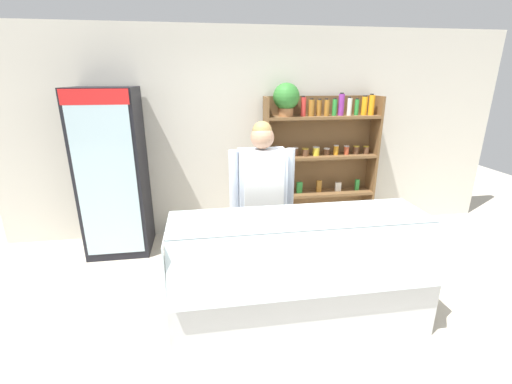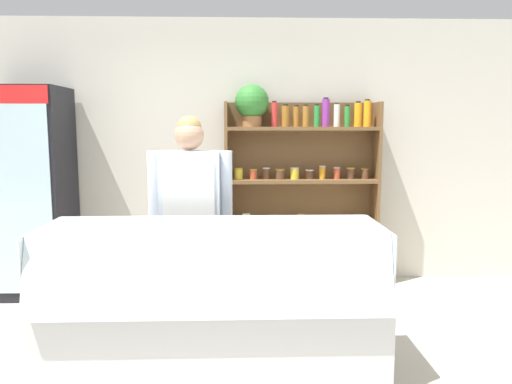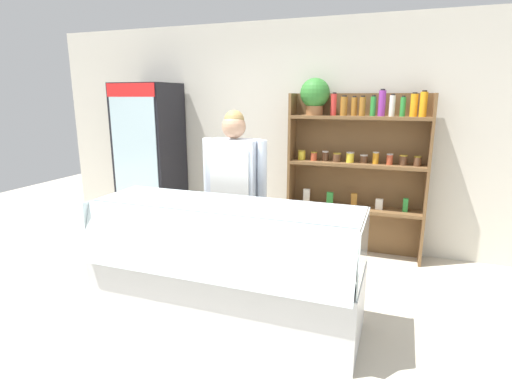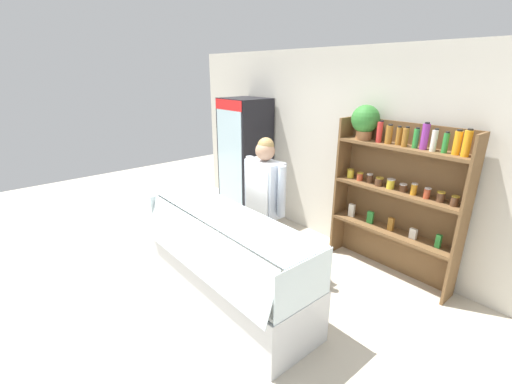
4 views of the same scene
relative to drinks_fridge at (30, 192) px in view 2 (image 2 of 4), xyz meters
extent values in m
plane|color=beige|center=(1.86, -1.78, -0.99)|extent=(12.00, 12.00, 0.00)
cube|color=beige|center=(1.86, 0.41, 0.36)|extent=(6.80, 0.10, 2.70)
cube|color=black|center=(0.00, 0.01, 0.00)|extent=(0.72, 0.65, 1.99)
cube|color=silver|center=(0.00, -0.32, 0.00)|extent=(0.64, 0.01, 1.79)
cube|color=red|center=(0.00, -0.32, 0.90)|extent=(0.68, 0.01, 0.16)
cylinder|color=#2D8C38|center=(-0.08, -0.26, -0.64)|extent=(0.06, 0.06, 0.20)
cylinder|color=#9E6623|center=(0.08, -0.26, -0.64)|extent=(0.05, 0.05, 0.20)
cylinder|color=#9E6623|center=(0.23, -0.26, -0.64)|extent=(0.06, 0.06, 0.20)
cylinder|color=silver|center=(-0.08, -0.26, -0.11)|extent=(0.05, 0.05, 0.21)
cylinder|color=#9E6623|center=(0.08, -0.26, -0.14)|extent=(0.07, 0.07, 0.15)
cylinder|color=orange|center=(0.23, -0.26, -0.11)|extent=(0.05, 0.05, 0.21)
cylinder|color=orange|center=(0.00, -0.26, 0.41)|extent=(0.07, 0.07, 0.20)
cylinder|color=#2D8C38|center=(0.20, -0.26, 0.42)|extent=(0.06, 0.06, 0.21)
cube|color=brown|center=(2.63, 0.29, -0.07)|extent=(1.54, 0.02, 1.86)
cube|color=brown|center=(1.88, 0.15, -0.07)|extent=(0.03, 0.28, 1.86)
cube|color=brown|center=(3.39, 0.15, -0.07)|extent=(0.03, 0.28, 1.86)
cube|color=brown|center=(2.63, 0.15, -0.44)|extent=(1.48, 0.28, 0.04)
cube|color=brown|center=(2.63, 0.15, 0.08)|extent=(1.48, 0.28, 0.04)
cube|color=brown|center=(2.63, 0.15, 0.60)|extent=(1.48, 0.28, 0.04)
cylinder|color=#996038|center=(2.14, 0.15, 0.67)|extent=(0.19, 0.19, 0.10)
sphere|color=#30772D|center=(2.14, 0.15, 0.87)|extent=(0.33, 0.33, 0.33)
cylinder|color=red|center=(2.35, 0.12, 0.74)|extent=(0.06, 0.06, 0.23)
cylinder|color=black|center=(2.35, 0.15, 0.86)|extent=(0.04, 0.04, 0.02)
cylinder|color=#9E6623|center=(2.47, 0.14, 0.72)|extent=(0.08, 0.08, 0.20)
cylinder|color=black|center=(2.47, 0.15, 0.83)|extent=(0.05, 0.05, 0.02)
cylinder|color=#9E6623|center=(2.57, 0.16, 0.72)|extent=(0.06, 0.06, 0.20)
cylinder|color=black|center=(2.57, 0.15, 0.83)|extent=(0.04, 0.04, 0.02)
cylinder|color=#9E6623|center=(2.67, 0.12, 0.72)|extent=(0.06, 0.06, 0.20)
cylinder|color=black|center=(2.67, 0.15, 0.83)|extent=(0.04, 0.04, 0.02)
cylinder|color=#2D8C38|center=(2.78, 0.14, 0.72)|extent=(0.06, 0.06, 0.21)
cylinder|color=black|center=(2.78, 0.15, 0.83)|extent=(0.04, 0.04, 0.02)
cylinder|color=purple|center=(2.87, 0.15, 0.76)|extent=(0.08, 0.08, 0.27)
cylinder|color=black|center=(2.87, 0.15, 0.90)|extent=(0.05, 0.05, 0.02)
cylinder|color=silver|center=(2.97, 0.12, 0.73)|extent=(0.06, 0.06, 0.22)
cylinder|color=black|center=(2.97, 0.15, 0.85)|extent=(0.04, 0.04, 0.02)
cylinder|color=#2D8C38|center=(3.08, 0.14, 0.72)|extent=(0.06, 0.06, 0.20)
cylinder|color=black|center=(3.08, 0.15, 0.83)|extent=(0.04, 0.04, 0.02)
cylinder|color=orange|center=(3.19, 0.15, 0.74)|extent=(0.07, 0.07, 0.23)
cylinder|color=black|center=(3.19, 0.15, 0.86)|extent=(0.05, 0.05, 0.02)
cylinder|color=orange|center=(3.28, 0.13, 0.75)|extent=(0.08, 0.08, 0.25)
cylinder|color=black|center=(3.28, 0.15, 0.88)|extent=(0.05, 0.05, 0.02)
cylinder|color=yellow|center=(2.00, 0.16, 0.15)|extent=(0.09, 0.09, 0.10)
cylinder|color=gold|center=(2.00, 0.15, 0.21)|extent=(0.09, 0.09, 0.01)
cylinder|color=#BF4C2D|center=(2.15, 0.14, 0.15)|extent=(0.07, 0.07, 0.09)
cylinder|color=gold|center=(2.15, 0.15, 0.20)|extent=(0.08, 0.08, 0.01)
cylinder|color=brown|center=(2.28, 0.16, 0.15)|extent=(0.07, 0.07, 0.10)
cylinder|color=silver|center=(2.28, 0.15, 0.21)|extent=(0.08, 0.08, 0.01)
cylinder|color=brown|center=(2.42, 0.14, 0.15)|extent=(0.09, 0.09, 0.09)
cylinder|color=gold|center=(2.42, 0.15, 0.20)|extent=(0.09, 0.09, 0.01)
cylinder|color=yellow|center=(2.56, 0.15, 0.15)|extent=(0.09, 0.09, 0.11)
cylinder|color=silver|center=(2.56, 0.15, 0.21)|extent=(0.09, 0.09, 0.01)
cylinder|color=brown|center=(2.71, 0.16, 0.14)|extent=(0.08, 0.08, 0.08)
cylinder|color=silver|center=(2.71, 0.15, 0.19)|extent=(0.08, 0.08, 0.01)
cylinder|color=orange|center=(2.84, 0.14, 0.16)|extent=(0.07, 0.07, 0.12)
cylinder|color=silver|center=(2.84, 0.15, 0.23)|extent=(0.07, 0.07, 0.01)
cylinder|color=#BF4C2D|center=(2.99, 0.14, 0.15)|extent=(0.07, 0.07, 0.11)
cylinder|color=silver|center=(2.99, 0.15, 0.21)|extent=(0.07, 0.07, 0.01)
cylinder|color=brown|center=(3.13, 0.15, 0.15)|extent=(0.08, 0.08, 0.10)
cylinder|color=gold|center=(3.13, 0.15, 0.21)|extent=(0.08, 0.08, 0.01)
cylinder|color=brown|center=(3.27, 0.13, 0.15)|extent=(0.07, 0.07, 0.09)
cylinder|color=gold|center=(3.27, 0.15, 0.20)|extent=(0.08, 0.08, 0.01)
cube|color=silver|center=(2.08, 0.15, -0.33)|extent=(0.08, 0.05, 0.17)
cube|color=#2D8C38|center=(2.36, 0.15, -0.34)|extent=(0.08, 0.05, 0.15)
cube|color=#9E6623|center=(2.63, 0.15, -0.34)|extent=(0.07, 0.04, 0.16)
cube|color=silver|center=(2.91, 0.15, -0.36)|extent=(0.08, 0.05, 0.12)
cube|color=#2D8C38|center=(3.19, 0.15, -0.34)|extent=(0.06, 0.04, 0.15)
cube|color=silver|center=(1.84, -1.70, -0.72)|extent=(2.16, 0.71, 0.55)
cube|color=white|center=(1.84, -1.70, -0.42)|extent=(2.10, 0.65, 0.03)
cube|color=silver|center=(1.84, -2.04, -0.22)|extent=(2.12, 0.16, 0.47)
cube|color=silver|center=(1.84, -1.65, 0.01)|extent=(2.12, 0.55, 0.01)
cube|color=silver|center=(0.77, -1.70, -0.22)|extent=(0.01, 0.67, 0.45)
cube|color=silver|center=(2.91, -1.70, -0.22)|extent=(0.01, 0.67, 0.45)
cube|color=tan|center=(0.93, -1.61, -0.38)|extent=(0.17, 0.15, 0.05)
cube|color=white|center=(0.93, -1.83, -0.38)|extent=(0.05, 0.03, 0.02)
cube|color=tan|center=(1.16, -1.61, -0.38)|extent=(0.16, 0.13, 0.05)
cube|color=white|center=(1.16, -1.83, -0.38)|extent=(0.05, 0.03, 0.02)
cube|color=beige|center=(1.38, -1.61, -0.38)|extent=(0.16, 0.12, 0.05)
cube|color=white|center=(1.38, -1.83, -0.38)|extent=(0.05, 0.03, 0.02)
cube|color=tan|center=(1.61, -1.61, -0.38)|extent=(0.17, 0.13, 0.05)
cube|color=white|center=(1.61, -1.83, -0.38)|extent=(0.05, 0.03, 0.02)
cube|color=tan|center=(1.84, -1.61, -0.38)|extent=(0.16, 0.14, 0.05)
cube|color=white|center=(1.84, -1.83, -0.38)|extent=(0.05, 0.03, 0.02)
cube|color=beige|center=(2.06, -1.61, -0.38)|extent=(0.16, 0.11, 0.06)
cube|color=white|center=(2.06, -1.83, -0.38)|extent=(0.05, 0.03, 0.02)
cube|color=tan|center=(2.29, -1.61, -0.38)|extent=(0.16, 0.13, 0.05)
cube|color=white|center=(2.29, -1.83, -0.38)|extent=(0.05, 0.03, 0.02)
cube|color=tan|center=(2.52, -1.61, -0.38)|extent=(0.16, 0.13, 0.06)
cube|color=white|center=(2.52, -1.83, -0.38)|extent=(0.05, 0.03, 0.02)
cube|color=beige|center=(2.75, -1.61, -0.38)|extent=(0.16, 0.10, 0.05)
cube|color=white|center=(2.75, -1.83, -0.38)|extent=(0.05, 0.03, 0.02)
cylinder|color=tan|center=(0.94, -1.81, -0.34)|extent=(0.20, 0.15, 0.15)
cylinder|color=#A35B4C|center=(1.16, -1.81, -0.33)|extent=(0.22, 0.18, 0.15)
cylinder|color=tan|center=(1.38, -1.81, -0.34)|extent=(0.16, 0.14, 0.13)
cylinder|color=white|center=(2.38, -1.79, -0.30)|extent=(0.07, 0.07, 0.22)
cylinder|color=white|center=(2.48, -1.79, -0.32)|extent=(0.07, 0.07, 0.19)
cylinder|color=#2D2D38|center=(1.53, -1.00, -0.60)|extent=(0.13, 0.13, 0.79)
cylinder|color=#2D2D38|center=(1.73, -1.00, -0.60)|extent=(0.13, 0.13, 0.79)
cube|color=silver|center=(1.63, -1.00, 0.12)|extent=(0.46, 0.24, 0.65)
cube|color=white|center=(1.63, -1.12, -0.23)|extent=(0.38, 0.01, 1.21)
cylinder|color=silver|center=(1.35, -1.00, 0.15)|extent=(0.09, 0.09, 0.58)
cylinder|color=silver|center=(1.91, -1.00, 0.15)|extent=(0.09, 0.09, 0.58)
sphere|color=tan|center=(1.63, -1.00, 0.56)|extent=(0.22, 0.22, 0.22)
sphere|color=#997A47|center=(1.63, -0.99, 0.61)|extent=(0.19, 0.19, 0.19)
camera|label=1|loc=(1.07, -4.16, 1.10)|focal=24.00mm
camera|label=2|loc=(2.01, -4.81, 0.64)|focal=35.00mm
camera|label=3|loc=(3.10, -4.42, 0.83)|focal=28.00mm
camera|label=4|loc=(4.45, -3.51, 1.41)|focal=24.00mm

